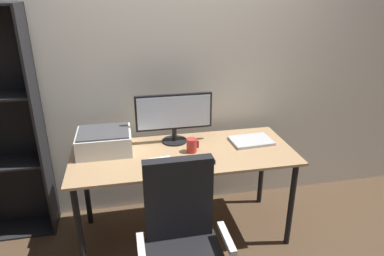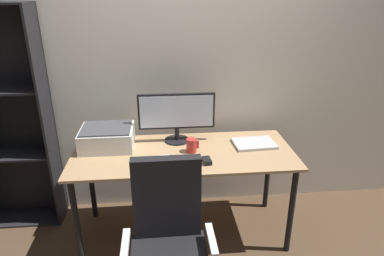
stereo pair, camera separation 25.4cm
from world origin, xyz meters
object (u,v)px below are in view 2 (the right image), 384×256
(monitor, at_px, (177,114))
(keyboard, at_px, (179,164))
(desk, at_px, (184,162))
(office_chair, at_px, (169,253))
(printer, at_px, (107,137))
(laptop, at_px, (254,144))
(bookshelf, at_px, (8,123))
(coffee_mug, at_px, (192,145))
(mouse, at_px, (207,161))

(monitor, height_order, keyboard, monitor)
(desk, xyz_separation_m, monitor, (-0.04, 0.21, 0.31))
(keyboard, relative_size, office_chair, 0.29)
(keyboard, bearing_deg, office_chair, -99.08)
(keyboard, height_order, printer, printer)
(printer, xyz_separation_m, office_chair, (0.44, -0.90, -0.36))
(laptop, distance_m, bookshelf, 1.96)
(monitor, distance_m, coffee_mug, 0.29)
(desk, bearing_deg, office_chair, -100.66)
(coffee_mug, relative_size, bookshelf, 0.06)
(office_chair, bearing_deg, bookshelf, 138.08)
(office_chair, bearing_deg, desk, 78.93)
(monitor, height_order, mouse, monitor)
(mouse, xyz_separation_m, coffee_mug, (-0.09, 0.19, 0.04))
(laptop, bearing_deg, bookshelf, 168.47)
(coffee_mug, relative_size, laptop, 0.33)
(desk, xyz_separation_m, keyboard, (-0.04, -0.20, 0.09))
(desk, relative_size, coffee_mug, 15.78)
(printer, height_order, bookshelf, bookshelf)
(desk, height_order, keyboard, keyboard)
(monitor, height_order, printer, monitor)
(laptop, height_order, printer, printer)
(mouse, distance_m, bookshelf, 1.62)
(monitor, relative_size, coffee_mug, 5.69)
(office_chair, bearing_deg, printer, 115.70)
(desk, height_order, office_chair, office_chair)
(bookshelf, bearing_deg, coffee_mug, -13.53)
(coffee_mug, xyz_separation_m, laptop, (0.50, 0.07, -0.04))
(mouse, bearing_deg, printer, 148.73)
(desk, relative_size, keyboard, 5.75)
(monitor, relative_size, keyboard, 2.07)
(printer, bearing_deg, coffee_mug, -12.98)
(mouse, relative_size, laptop, 0.30)
(mouse, xyz_separation_m, office_chair, (-0.29, -0.56, -0.30))
(office_chair, bearing_deg, monitor, 83.41)
(monitor, bearing_deg, bookshelf, 174.02)
(monitor, relative_size, office_chair, 0.60)
(monitor, bearing_deg, mouse, -64.48)
(keyboard, height_order, bookshelf, bookshelf)
(monitor, bearing_deg, desk, -80.01)
(printer, height_order, office_chair, office_chair)
(keyboard, xyz_separation_m, mouse, (0.20, 0.01, 0.01))
(desk, bearing_deg, bookshelf, 165.76)
(printer, relative_size, bookshelf, 0.22)
(office_chair, xyz_separation_m, bookshelf, (-1.24, 1.09, 0.43))
(monitor, height_order, office_chair, monitor)
(keyboard, bearing_deg, laptop, 25.01)
(coffee_mug, height_order, printer, printer)
(desk, relative_size, monitor, 2.77)
(keyboard, xyz_separation_m, office_chair, (-0.10, -0.55, -0.29))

